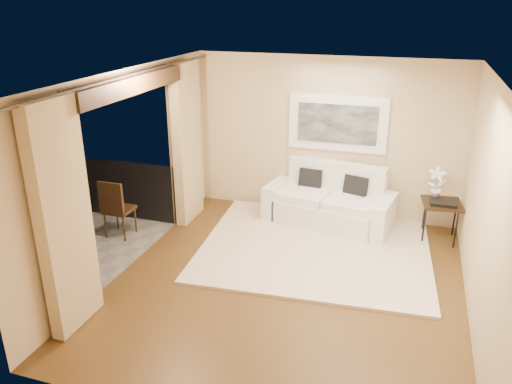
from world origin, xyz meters
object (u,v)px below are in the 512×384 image
at_px(sofa, 330,203).
at_px(ice_bucket, 44,205).
at_px(orchid, 437,183).
at_px(bistro_table, 48,221).
at_px(side_table, 442,206).
at_px(balcony_chair_near, 37,231).
at_px(balcony_chair_far, 115,205).

xyz_separation_m(sofa, ice_bucket, (-3.72, -2.35, 0.44)).
relative_size(sofa, orchid, 4.22).
xyz_separation_m(bistro_table, ice_bucket, (-0.12, 0.12, 0.18)).
distance_m(sofa, side_table, 1.75).
distance_m(side_table, bistro_table, 5.84).
distance_m(sofa, balcony_chair_near, 4.51).
relative_size(sofa, ice_bucket, 10.94).
distance_m(side_table, orchid, 0.36).
distance_m(side_table, balcony_chair_far, 5.04).
bearing_deg(ice_bucket, balcony_chair_near, -78.17).
bearing_deg(orchid, sofa, -178.59).
bearing_deg(ice_bucket, side_table, 22.51).
bearing_deg(orchid, side_table, -49.53).
xyz_separation_m(sofa, bistro_table, (-3.60, -2.48, 0.26)).
distance_m(balcony_chair_near, ice_bucket, 0.40).
xyz_separation_m(bistro_table, balcony_chair_far, (0.52, 0.89, -0.05)).
bearing_deg(side_table, ice_bucket, -157.49).
xyz_separation_m(orchid, balcony_chair_far, (-4.70, -1.62, -0.33)).
distance_m(side_table, ice_bucket, 5.91).
height_order(sofa, balcony_chair_far, sofa).
distance_m(sofa, bistro_table, 4.38).
xyz_separation_m(side_table, balcony_chair_far, (-4.82, -1.49, -0.01)).
bearing_deg(balcony_chair_far, bistro_table, 59.88).
bearing_deg(sofa, bistro_table, -135.80).
bearing_deg(bistro_table, balcony_chair_far, 59.88).
bearing_deg(orchid, balcony_chair_far, -160.97).
height_order(bistro_table, balcony_chair_far, balcony_chair_far).
height_order(sofa, ice_bucket, sofa).
bearing_deg(bistro_table, orchid, 25.73).
height_order(orchid, bistro_table, orchid).
distance_m(sofa, balcony_chair_far, 3.47).
xyz_separation_m(side_table, orchid, (-0.11, 0.13, 0.32)).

